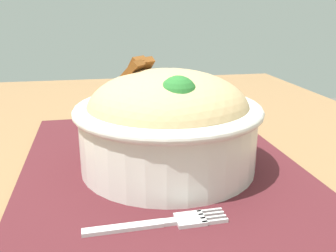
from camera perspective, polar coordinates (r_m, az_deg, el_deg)
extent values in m
cube|color=olive|center=(0.48, 1.49, -7.07)|extent=(1.15, 0.76, 0.04)
cylinder|color=brown|center=(1.12, -21.47, -13.92)|extent=(0.04, 0.04, 0.69)
cylinder|color=brown|center=(1.18, 11.71, -11.47)|extent=(0.04, 0.04, 0.69)
cube|color=#47191E|center=(0.44, -0.65, -6.92)|extent=(0.47, 0.33, 0.00)
cylinder|color=silver|center=(0.43, 0.00, -1.52)|extent=(0.20, 0.20, 0.08)
torus|color=silver|center=(0.43, 0.00, 2.54)|extent=(0.21, 0.21, 0.01)
ellipsoid|color=tan|center=(0.43, 0.00, 2.67)|extent=(0.25, 0.25, 0.09)
sphere|color=#26682A|center=(0.38, 1.56, 4.69)|extent=(0.04, 0.04, 0.04)
cylinder|color=orange|center=(0.40, -5.06, 4.79)|extent=(0.04, 0.02, 0.01)
cylinder|color=orange|center=(0.43, -2.30, 5.53)|extent=(0.03, 0.01, 0.01)
cylinder|color=orange|center=(0.43, -1.64, 5.80)|extent=(0.03, 0.01, 0.01)
cube|color=brown|center=(0.46, -4.43, 7.91)|extent=(0.04, 0.04, 0.04)
cube|color=brown|center=(0.45, -5.51, 7.71)|extent=(0.04, 0.04, 0.05)
cube|color=brown|center=(0.44, -6.39, 7.47)|extent=(0.04, 0.04, 0.04)
cube|color=silver|center=(0.33, -6.87, -15.13)|extent=(0.01, 0.07, 0.00)
cube|color=silver|center=(0.34, 0.20, -14.39)|extent=(0.01, 0.01, 0.00)
cube|color=silver|center=(0.34, 3.40, -13.99)|extent=(0.02, 0.03, 0.00)
cube|color=silver|center=(0.34, 7.99, -14.16)|extent=(0.00, 0.02, 0.00)
cube|color=silver|center=(0.35, 7.64, -13.66)|extent=(0.00, 0.02, 0.00)
cube|color=silver|center=(0.35, 7.28, -13.16)|extent=(0.00, 0.02, 0.00)
cube|color=silver|center=(0.36, 6.94, -12.69)|extent=(0.00, 0.02, 0.00)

